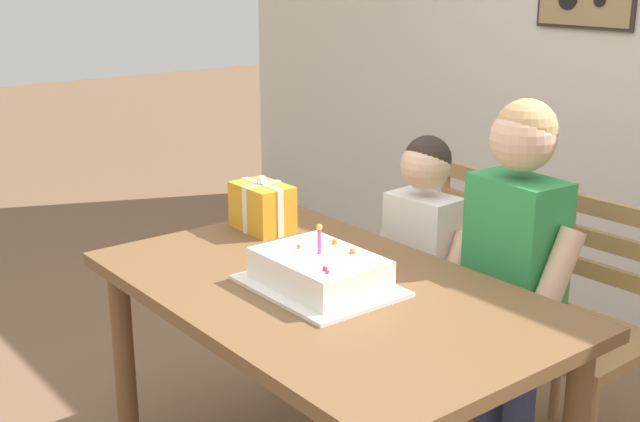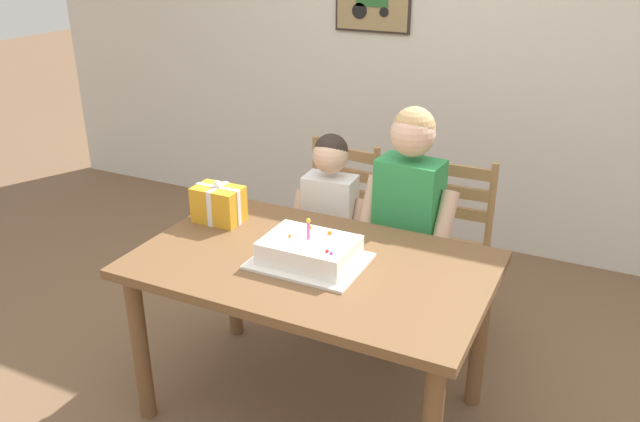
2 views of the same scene
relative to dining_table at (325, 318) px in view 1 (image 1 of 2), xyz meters
name	(u,v)px [view 1 (image 1 of 2)]	position (x,y,z in m)	size (l,w,h in m)	color
dining_table	(325,318)	(0.00, 0.00, 0.00)	(1.42, 0.87, 0.75)	brown
birthday_cake	(319,272)	(0.00, -0.02, 0.15)	(0.44, 0.34, 0.19)	white
gift_box_red_large	(262,207)	(-0.55, 0.16, 0.18)	(0.22, 0.15, 0.20)	gold
chair_left	(446,278)	(-0.31, 0.86, -0.18)	(0.46, 0.46, 0.92)	#A87A4C
chair_right	(585,332)	(0.32, 0.86, -0.18)	(0.43, 0.43, 0.92)	#A87A4C
child_older	(514,254)	(0.20, 0.61, 0.12)	(0.47, 0.27, 1.26)	#38426B
child_younger	(422,253)	(-0.20, 0.61, 0.01)	(0.40, 0.23, 1.08)	#38426B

